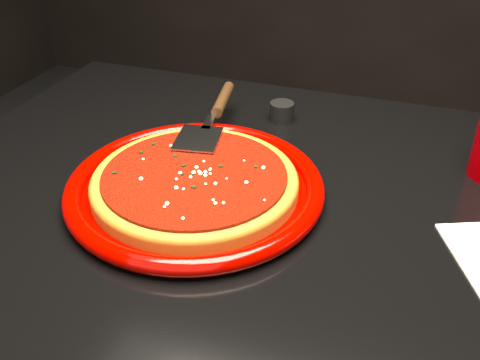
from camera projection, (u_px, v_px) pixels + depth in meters
name	position (u px, v px, depth m)	size (l,w,h in m)	color
plate	(195.00, 186.00, 0.79)	(0.38, 0.38, 0.03)	#800200
pizza_crust	(195.00, 184.00, 0.79)	(0.31, 0.31, 0.02)	brown
pizza_crust_rim	(195.00, 180.00, 0.79)	(0.31, 0.31, 0.02)	brown
pizza_sauce	(195.00, 176.00, 0.78)	(0.27, 0.27, 0.01)	#6F1206
parmesan_dusting	(194.00, 172.00, 0.78)	(0.26, 0.26, 0.01)	beige
basil_flecks	(194.00, 173.00, 0.78)	(0.24, 0.24, 0.00)	black
pizza_server	(213.00, 116.00, 0.92)	(0.08, 0.29, 0.02)	silver
ramekin	(282.00, 111.00, 1.00)	(0.05, 0.05, 0.03)	black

